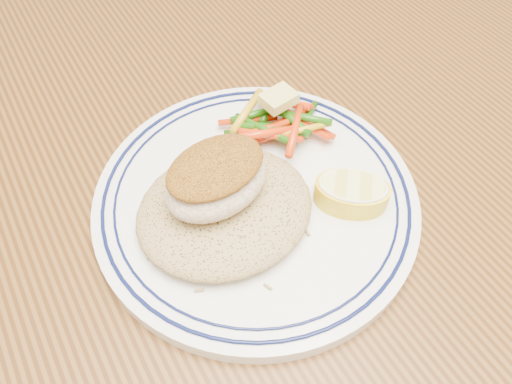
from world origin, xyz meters
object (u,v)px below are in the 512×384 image
object	(u,v)px
rice_pilaf	(225,207)
fish_fillet	(216,179)
plate	(256,199)
lemon_wedge	(352,192)
dining_table	(285,261)
vegetable_pile	(278,122)

from	to	relation	value
rice_pilaf	fish_fillet	bearing A→B (deg)	101.87
plate	lemon_wedge	size ratio (longest dim) A/B	3.46
dining_table	vegetable_pile	distance (m)	0.15
plate	lemon_wedge	bearing A→B (deg)	-35.57
plate	fish_fillet	size ratio (longest dim) A/B	2.95
dining_table	plate	world-z (taller)	plate
fish_fillet	vegetable_pile	distance (m)	0.11
dining_table	rice_pilaf	distance (m)	0.14
rice_pilaf	lemon_wedge	world-z (taller)	rice_pilaf
plate	lemon_wedge	world-z (taller)	lemon_wedge
plate	rice_pilaf	distance (m)	0.04
fish_fillet	vegetable_pile	world-z (taller)	fish_fillet
plate	vegetable_pile	distance (m)	0.08
vegetable_pile	lemon_wedge	xyz separation A→B (m)	(0.01, -0.10, -0.00)
vegetable_pile	lemon_wedge	bearing A→B (deg)	-85.09
dining_table	lemon_wedge	distance (m)	0.13
dining_table	rice_pilaf	xyz separation A→B (m)	(-0.06, 0.01, 0.13)
fish_fillet	vegetable_pile	size ratio (longest dim) A/B	0.89
plate	vegetable_pile	bearing A→B (deg)	43.96
plate	fish_fillet	world-z (taller)	fish_fillet
dining_table	plate	bearing A→B (deg)	150.20
lemon_wedge	dining_table	bearing A→B (deg)	140.84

